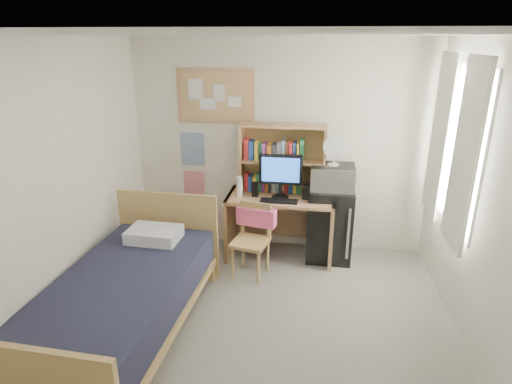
# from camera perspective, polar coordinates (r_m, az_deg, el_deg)

# --- Properties ---
(floor) EXTENTS (3.60, 4.20, 0.02)m
(floor) POSITION_cam_1_polar(r_m,az_deg,el_deg) (4.00, 0.28, -20.47)
(floor) COLOR gray
(floor) RESTS_ON ground
(ceiling) EXTENTS (3.60, 4.20, 0.02)m
(ceiling) POSITION_cam_1_polar(r_m,az_deg,el_deg) (3.04, 0.37, 20.30)
(ceiling) COLOR white
(ceiling) RESTS_ON wall_back
(wall_back) EXTENTS (3.60, 0.04, 2.60)m
(wall_back) POSITION_cam_1_polar(r_m,az_deg,el_deg) (5.29, 3.16, 5.89)
(wall_back) COLOR white
(wall_back) RESTS_ON floor
(wall_left) EXTENTS (0.04, 4.20, 2.60)m
(wall_left) POSITION_cam_1_polar(r_m,az_deg,el_deg) (3.94, -26.67, -1.26)
(wall_left) COLOR white
(wall_left) RESTS_ON floor
(wall_right) EXTENTS (0.04, 4.20, 2.60)m
(wall_right) POSITION_cam_1_polar(r_m,az_deg,el_deg) (3.58, 30.37, -3.94)
(wall_right) COLOR white
(wall_right) RESTS_ON floor
(window_unit) EXTENTS (0.10, 1.40, 1.70)m
(window_unit) POSITION_cam_1_polar(r_m,az_deg,el_deg) (4.55, 24.97, 5.61)
(window_unit) COLOR white
(window_unit) RESTS_ON wall_right
(curtain_left) EXTENTS (0.04, 0.55, 1.70)m
(curtain_left) POSITION_cam_1_polar(r_m,az_deg,el_deg) (4.17, 26.10, 4.27)
(curtain_left) COLOR white
(curtain_left) RESTS_ON wall_right
(curtain_right) EXTENTS (0.04, 0.55, 1.70)m
(curtain_right) POSITION_cam_1_polar(r_m,az_deg,el_deg) (4.91, 23.33, 6.79)
(curtain_right) COLOR white
(curtain_right) RESTS_ON wall_right
(bulletin_board) EXTENTS (0.94, 0.03, 0.64)m
(bulletin_board) POSITION_cam_1_polar(r_m,az_deg,el_deg) (5.27, -5.41, 12.65)
(bulletin_board) COLOR tan
(bulletin_board) RESTS_ON wall_back
(poster_wave) EXTENTS (0.30, 0.01, 0.42)m
(poster_wave) POSITION_cam_1_polar(r_m,az_deg,el_deg) (5.48, -8.45, 5.67)
(poster_wave) COLOR #265199
(poster_wave) RESTS_ON wall_back
(poster_japan) EXTENTS (0.28, 0.01, 0.36)m
(poster_japan) POSITION_cam_1_polar(r_m,az_deg,el_deg) (5.62, -8.21, 1.02)
(poster_japan) COLOR red
(poster_japan) RESTS_ON wall_back
(desk) EXTENTS (1.29, 0.67, 0.80)m
(desk) POSITION_cam_1_polar(r_m,az_deg,el_deg) (5.27, 3.22, -4.59)
(desk) COLOR tan
(desk) RESTS_ON floor
(desk_chair) EXTENTS (0.50, 0.50, 0.84)m
(desk_chair) POSITION_cam_1_polar(r_m,az_deg,el_deg) (4.83, -0.77, -6.64)
(desk_chair) COLOR tan
(desk_chair) RESTS_ON floor
(mini_fridge) EXTENTS (0.54, 0.54, 0.90)m
(mini_fridge) POSITION_cam_1_polar(r_m,az_deg,el_deg) (5.29, 9.78, -4.12)
(mini_fridge) COLOR black
(mini_fridge) RESTS_ON floor
(bed) EXTENTS (1.23, 2.26, 0.60)m
(bed) POSITION_cam_1_polar(r_m,az_deg,el_deg) (4.15, -17.29, -14.40)
(bed) COLOR black
(bed) RESTS_ON floor
(hutch) EXTENTS (1.02, 0.28, 0.83)m
(hutch) POSITION_cam_1_polar(r_m,az_deg,el_deg) (5.13, 3.56, 4.41)
(hutch) COLOR tan
(hutch) RESTS_ON desk
(monitor) EXTENTS (0.50, 0.05, 0.53)m
(monitor) POSITION_cam_1_polar(r_m,az_deg,el_deg) (4.97, 3.30, 2.12)
(monitor) COLOR black
(monitor) RESTS_ON desk
(keyboard) EXTENTS (0.44, 0.15, 0.02)m
(keyboard) POSITION_cam_1_polar(r_m,az_deg,el_deg) (4.92, 3.08, -1.21)
(keyboard) COLOR black
(keyboard) RESTS_ON desk
(speaker_left) EXTENTS (0.07, 0.07, 0.17)m
(speaker_left) POSITION_cam_1_polar(r_m,az_deg,el_deg) (5.06, -0.12, 0.34)
(speaker_left) COLOR black
(speaker_left) RESTS_ON desk
(speaker_right) EXTENTS (0.08, 0.08, 0.18)m
(speaker_right) POSITION_cam_1_polar(r_m,az_deg,el_deg) (5.01, 6.67, 0.04)
(speaker_right) COLOR black
(speaker_right) RESTS_ON desk
(water_bottle) EXTENTS (0.07, 0.07, 0.25)m
(water_bottle) POSITION_cam_1_polar(r_m,az_deg,el_deg) (5.04, -2.22, 0.68)
(water_bottle) COLOR white
(water_bottle) RESTS_ON desk
(hoodie) EXTENTS (0.47, 0.24, 0.22)m
(hoodie) POSITION_cam_1_polar(r_m,az_deg,el_deg) (4.91, 0.07, -3.26)
(hoodie) COLOR #FF6190
(hoodie) RESTS_ON desk_chair
(microwave) EXTENTS (0.51, 0.39, 0.29)m
(microwave) POSITION_cam_1_polar(r_m,az_deg,el_deg) (5.06, 10.17, 1.95)
(microwave) COLOR silver
(microwave) RESTS_ON mini_fridge
(desk_fan) EXTENTS (0.27, 0.27, 0.32)m
(desk_fan) POSITION_cam_1_polar(r_m,az_deg,el_deg) (4.98, 10.38, 5.31)
(desk_fan) COLOR white
(desk_fan) RESTS_ON microwave
(pillow) EXTENTS (0.54, 0.40, 0.13)m
(pillow) POSITION_cam_1_polar(r_m,az_deg,el_deg) (4.55, -13.43, -5.52)
(pillow) COLOR white
(pillow) RESTS_ON bed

